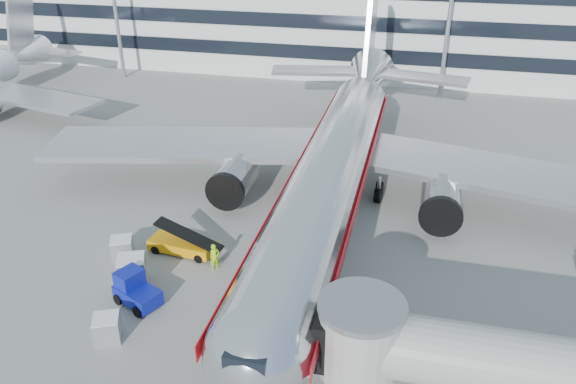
% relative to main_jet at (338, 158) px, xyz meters
% --- Properties ---
extents(ground, '(180.00, 180.00, 0.00)m').
position_rel_main_jet_xyz_m(ground, '(0.00, -11.72, -4.23)').
color(ground, gray).
rests_on(ground, ground).
extents(lead_in_line, '(0.25, 70.00, 0.01)m').
position_rel_main_jet_xyz_m(lead_in_line, '(0.00, -1.72, -4.23)').
color(lead_in_line, yellow).
rests_on(lead_in_line, ground).
extents(main_jet, '(50.95, 48.70, 16.06)m').
position_rel_main_jet_xyz_m(main_jet, '(0.00, 0.00, 0.00)').
color(main_jet, silver).
rests_on(main_jet, ground).
extents(jet_bridge, '(17.80, 4.50, 7.00)m').
position_rel_main_jet_xyz_m(jet_bridge, '(12.18, -19.72, -0.36)').
color(jet_bridge, silver).
rests_on(jet_bridge, ground).
extents(terminal, '(150.00, 24.25, 15.60)m').
position_rel_main_jet_xyz_m(terminal, '(0.00, 46.23, 3.57)').
color(terminal, silver).
rests_on(terminal, ground).
extents(belt_loader, '(4.90, 2.12, 2.31)m').
position_rel_main_jet_xyz_m(belt_loader, '(-9.35, -9.16, -3.58)').
color(belt_loader, orange).
rests_on(belt_loader, ground).
extents(baggage_tug, '(3.27, 2.72, 2.14)m').
position_rel_main_jet_xyz_m(baggage_tug, '(-9.85, -14.99, -3.30)').
color(baggage_tug, '#0D168F').
rests_on(baggage_tug, ground).
extents(cargo_container_left, '(1.89, 1.89, 1.52)m').
position_rel_main_jet_xyz_m(cargo_container_left, '(-13.05, -10.75, -3.47)').
color(cargo_container_left, '#B0B2B7').
rests_on(cargo_container_left, ground).
extents(cargo_container_right, '(2.26, 2.26, 1.82)m').
position_rel_main_jet_xyz_m(cargo_container_right, '(-11.04, -13.14, -3.32)').
color(cargo_container_right, '#B0B2B7').
rests_on(cargo_container_right, ground).
extents(cargo_container_front, '(1.86, 1.86, 1.50)m').
position_rel_main_jet_xyz_m(cargo_container_front, '(-9.87, -18.32, -3.48)').
color(cargo_container_front, '#B0B2B7').
rests_on(cargo_container_front, ground).
extents(ramp_worker, '(0.82, 0.83, 1.93)m').
position_rel_main_jet_xyz_m(ramp_worker, '(-6.38, -10.56, -3.27)').
color(ramp_worker, '#AAE718').
rests_on(ramp_worker, ground).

